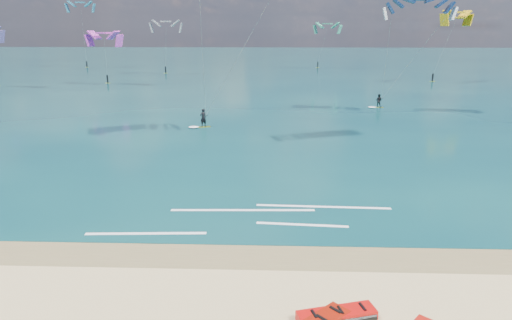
{
  "coord_description": "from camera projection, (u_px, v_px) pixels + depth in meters",
  "views": [
    {
      "loc": [
        3.37,
        -15.06,
        9.76
      ],
      "look_at": [
        2.54,
        8.0,
        2.95
      ],
      "focal_mm": 32.0,
      "sensor_mm": 36.0,
      "label": 1
    }
  ],
  "objects": [
    {
      "name": "wet_sand_strip",
      "position": [
        195.0,
        255.0,
        20.19
      ],
      "size": [
        320.0,
        2.4,
        0.01
      ],
      "primitive_type": "cube",
      "color": "brown",
      "rests_on": "ground"
    },
    {
      "name": "packed_kite_left",
      "position": [
        336.0,
        320.0,
        15.76
      ],
      "size": [
        3.14,
        1.84,
        0.4
      ],
      "primitive_type": null,
      "rotation": [
        0.0,
        0.0,
        0.27
      ],
      "color": "red",
      "rests_on": "ground"
    },
    {
      "name": "sea",
      "position": [
        260.0,
        65.0,
        117.0
      ],
      "size": [
        320.0,
        200.0,
        0.04
      ],
      "primitive_type": "cube",
      "color": "#0B363E",
      "rests_on": "ground"
    },
    {
      "name": "kitesurfer_main",
      "position": [
        220.0,
        40.0,
        39.35
      ],
      "size": [
        11.47,
        10.08,
        16.81
      ],
      "rotation": [
        0.0,
        0.0,
        0.37
      ],
      "color": "#99C216",
      "rests_on": "sea"
    },
    {
      "name": "shoreline_foam",
      "position": [
        257.0,
        216.0,
        24.17
      ],
      "size": [
        15.69,
        4.29,
        0.01
      ],
      "color": "white",
      "rests_on": "ground"
    },
    {
      "name": "distant_kites",
      "position": [
        191.0,
        48.0,
        89.18
      ],
      "size": [
        81.63,
        39.46,
        14.85
      ],
      "color": "gold",
      "rests_on": "ground"
    },
    {
      "name": "ground",
      "position": [
        245.0,
        109.0,
        55.66
      ],
      "size": [
        320.0,
        320.0,
        0.0
      ],
      "primitive_type": "plane",
      "color": "tan",
      "rests_on": "ground"
    },
    {
      "name": "kitesurfer_far",
      "position": [
        399.0,
        49.0,
        51.63
      ],
      "size": [
        8.74,
        7.47,
        13.95
      ],
      "rotation": [
        0.0,
        0.0,
        -0.06
      ],
      "color": "#B8C41D",
      "rests_on": "sea"
    }
  ]
}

